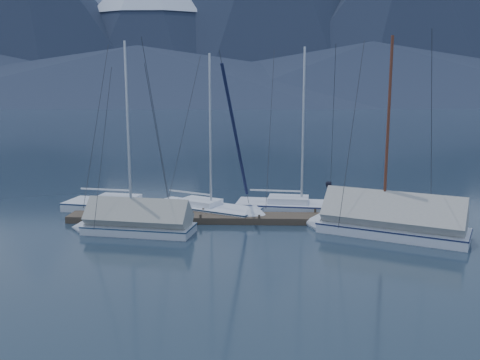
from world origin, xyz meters
The scene contains 10 objects.
ground centered at (0.00, 0.00, 0.00)m, with size 1000.00×1000.00×0.00m, color black.
mountain_range centered at (4.12, 370.45, 58.65)m, with size 877.00×584.00×150.50m.
dock centered at (0.00, 2.00, 0.11)m, with size 18.00×1.50×0.54m.
mooring_posts centered at (-0.50, 2.00, 0.35)m, with size 15.12×1.52×0.35m.
sailboat_open_left centered at (-5.76, 4.09, 0.18)m, with size 8.10×3.75×10.36m.
sailboat_open_mid centered at (-1.20, 3.29, 0.17)m, with size 7.36×5.15×9.58m.
sailboat_open_right centered at (3.95, 4.39, 0.18)m, with size 7.79×3.39×10.01m.
sailboat_covered_near centered at (6.74, -0.14, 0.51)m, with size 8.10×5.55×10.21m.
sailboat_covered_far centered at (-5.26, -0.31, 0.42)m, with size 6.40×2.93×8.68m.
person centered at (4.61, 1.85, 1.26)m, with size 0.67×0.44×1.84m, color black.
Camera 1 is at (0.84, -23.82, 6.71)m, focal length 38.00 mm.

